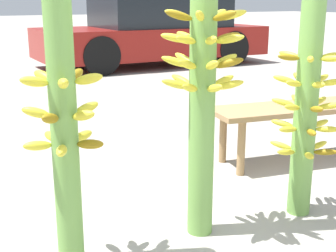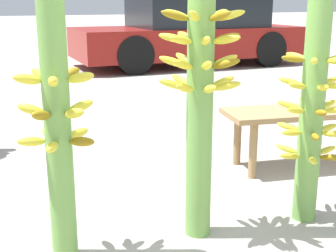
{
  "view_description": "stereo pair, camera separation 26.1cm",
  "coord_description": "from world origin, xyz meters",
  "px_view_note": "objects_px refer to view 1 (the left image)",
  "views": [
    {
      "loc": [
        -1.28,
        -1.62,
        1.27
      ],
      "look_at": [
        -0.02,
        0.56,
        0.59
      ],
      "focal_mm": 50.0,
      "sensor_mm": 36.0,
      "label": 1
    },
    {
      "loc": [
        -1.05,
        -1.74,
        1.27
      ],
      "look_at": [
        -0.02,
        0.56,
        0.59
      ],
      "focal_mm": 50.0,
      "sensor_mm": 36.0,
      "label": 2
    }
  ],
  "objects_px": {
    "banana_stalk_left": "(63,113)",
    "market_bench": "(304,112)",
    "banana_stalk_center": "(203,75)",
    "parked_car": "(154,32)",
    "banana_stalk_right": "(306,111)"
  },
  "relations": [
    {
      "from": "banana_stalk_left",
      "to": "banana_stalk_center",
      "type": "relative_size",
      "value": 0.88
    },
    {
      "from": "banana_stalk_right",
      "to": "parked_car",
      "type": "distance_m",
      "value": 6.93
    },
    {
      "from": "banana_stalk_center",
      "to": "banana_stalk_right",
      "type": "xyz_separation_m",
      "value": [
        0.67,
        -0.1,
        -0.25
      ]
    },
    {
      "from": "banana_stalk_center",
      "to": "parked_car",
      "type": "height_order",
      "value": "banana_stalk_center"
    },
    {
      "from": "banana_stalk_left",
      "to": "parked_car",
      "type": "distance_m",
      "value": 7.42
    },
    {
      "from": "market_bench",
      "to": "parked_car",
      "type": "height_order",
      "value": "parked_car"
    },
    {
      "from": "banana_stalk_left",
      "to": "parked_car",
      "type": "relative_size",
      "value": 0.34
    },
    {
      "from": "banana_stalk_center",
      "to": "banana_stalk_right",
      "type": "bearing_deg",
      "value": -8.32
    },
    {
      "from": "banana_stalk_left",
      "to": "market_bench",
      "type": "xyz_separation_m",
      "value": [
        2.15,
        0.56,
        -0.37
      ]
    },
    {
      "from": "market_bench",
      "to": "banana_stalk_left",
      "type": "bearing_deg",
      "value": -154.52
    },
    {
      "from": "banana_stalk_left",
      "to": "market_bench",
      "type": "distance_m",
      "value": 2.25
    },
    {
      "from": "banana_stalk_left",
      "to": "banana_stalk_center",
      "type": "distance_m",
      "value": 0.75
    },
    {
      "from": "market_bench",
      "to": "parked_car",
      "type": "bearing_deg",
      "value": 83.97
    },
    {
      "from": "banana_stalk_right",
      "to": "parked_car",
      "type": "bearing_deg",
      "value": 68.81
    },
    {
      "from": "banana_stalk_left",
      "to": "market_bench",
      "type": "relative_size",
      "value": 0.95
    }
  ]
}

